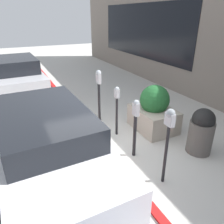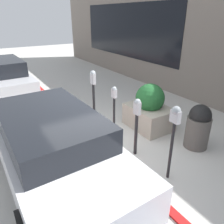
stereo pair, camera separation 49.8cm
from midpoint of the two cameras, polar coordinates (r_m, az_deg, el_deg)
name	(u,v)px [view 1 (the left image)]	position (r m, az deg, el deg)	size (l,w,h in m)	color
ground_plane	(107,148)	(5.43, 1.26, -9.45)	(40.00, 40.00, 0.00)	beige
curb_strip	(104,148)	(5.39, 0.49, -9.48)	(24.50, 0.16, 0.04)	red
parking_meter_nearest	(169,130)	(4.03, 18.05, -4.52)	(0.19, 0.16, 1.55)	black
parking_meter_second	(135,121)	(4.79, 9.10, -2.34)	(0.16, 0.14, 1.38)	black
parking_meter_middle	(117,104)	(5.63, 3.79, 2.17)	(0.14, 0.12, 1.36)	black
parking_meter_fourth	(99,87)	(6.34, -1.22, 6.40)	(0.19, 0.16, 1.58)	black
planter_box	(154,111)	(6.20, 13.11, 0.15)	(1.28, 0.96, 1.29)	#A39989
parked_car_middle	(46,137)	(4.47, -13.91, -6.51)	(4.77, 1.82, 1.44)	silver
parked_car_rear	(16,74)	(9.97, -22.47, 9.25)	(4.36, 2.00, 1.42)	#B7B7BC
trash_bin	(201,131)	(5.53, 24.74, -4.63)	(0.56, 0.56, 1.11)	#514C47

